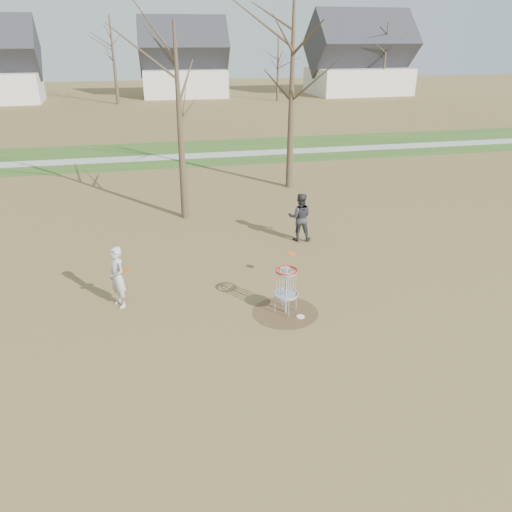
# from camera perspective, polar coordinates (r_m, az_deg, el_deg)

# --- Properties ---
(ground) EXTENTS (160.00, 160.00, 0.00)m
(ground) POSITION_cam_1_polar(r_m,az_deg,el_deg) (13.81, 3.38, -6.47)
(ground) COLOR brown
(ground) RESTS_ON ground
(green_band) EXTENTS (160.00, 8.00, 0.01)m
(green_band) POSITION_cam_1_polar(r_m,az_deg,el_deg) (33.36, -6.47, 11.69)
(green_band) COLOR #2D5119
(green_band) RESTS_ON ground
(footpath) EXTENTS (160.00, 1.50, 0.01)m
(footpath) POSITION_cam_1_polar(r_m,az_deg,el_deg) (32.38, -6.27, 11.35)
(footpath) COLOR #9E9E99
(footpath) RESTS_ON green_band
(dirt_circle) EXTENTS (1.80, 1.80, 0.01)m
(dirt_circle) POSITION_cam_1_polar(r_m,az_deg,el_deg) (13.81, 3.38, -6.45)
(dirt_circle) COLOR #47331E
(dirt_circle) RESTS_ON ground
(player_standing) EXTENTS (0.68, 0.77, 1.77)m
(player_standing) POSITION_cam_1_polar(r_m,az_deg,el_deg) (14.25, -15.55, -2.35)
(player_standing) COLOR #B7B7B7
(player_standing) RESTS_ON ground
(player_throwing) EXTENTS (1.02, 0.88, 1.79)m
(player_throwing) POSITION_cam_1_polar(r_m,az_deg,el_deg) (18.34, 5.05, 4.45)
(player_throwing) COLOR #2E2E32
(player_throwing) RESTS_ON ground
(disc_grounded) EXTENTS (0.22, 0.22, 0.02)m
(disc_grounded) POSITION_cam_1_polar(r_m,az_deg,el_deg) (13.62, 5.11, -6.92)
(disc_grounded) COLOR white
(disc_grounded) RESTS_ON dirt_circle
(discs_in_play) EXTENTS (5.07, 0.76, 0.23)m
(discs_in_play) POSITION_cam_1_polar(r_m,az_deg,el_deg) (14.37, -4.51, -0.64)
(discs_in_play) COLOR #FF560D
(discs_in_play) RESTS_ON ground
(disc_golf_basket) EXTENTS (0.64, 0.64, 1.35)m
(disc_golf_basket) POSITION_cam_1_polar(r_m,az_deg,el_deg) (13.38, 3.47, -3.09)
(disc_golf_basket) COLOR #9EA3AD
(disc_golf_basket) RESTS_ON ground
(bare_trees) EXTENTS (52.62, 44.98, 9.00)m
(bare_trees) POSITION_cam_1_polar(r_m,az_deg,el_deg) (47.54, -6.64, 21.79)
(bare_trees) COLOR #382B1E
(bare_trees) RESTS_ON ground
(houses_row) EXTENTS (56.51, 10.01, 7.26)m
(houses_row) POSITION_cam_1_polar(r_m,az_deg,el_deg) (64.56, -5.90, 20.72)
(houses_row) COLOR silver
(houses_row) RESTS_ON ground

